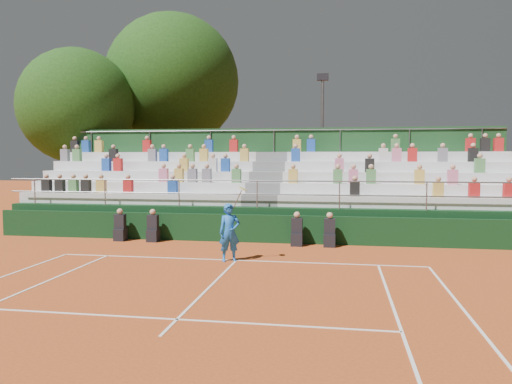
% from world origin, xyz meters
% --- Properties ---
extents(ground, '(90.00, 90.00, 0.00)m').
position_xyz_m(ground, '(0.00, 0.00, 0.00)').
color(ground, '#B24B1D').
rests_on(ground, ground).
extents(courtside_wall, '(20.00, 0.15, 1.00)m').
position_xyz_m(courtside_wall, '(0.00, 3.20, 0.50)').
color(courtside_wall, black).
rests_on(courtside_wall, ground).
extents(line_officials, '(8.02, 0.40, 1.19)m').
position_xyz_m(line_officials, '(-1.09, 2.75, 0.48)').
color(line_officials, black).
rests_on(line_officials, ground).
extents(grandstand, '(20.00, 5.20, 4.40)m').
position_xyz_m(grandstand, '(-0.01, 6.44, 1.07)').
color(grandstand, black).
rests_on(grandstand, ground).
extents(tennis_player, '(0.90, 0.61, 2.22)m').
position_xyz_m(tennis_player, '(-0.18, -0.13, 0.86)').
color(tennis_player, blue).
rests_on(tennis_player, ground).
extents(tree_west, '(6.13, 6.13, 8.87)m').
position_xyz_m(tree_west, '(-10.96, 10.66, 5.79)').
color(tree_west, '#372714').
rests_on(tree_west, ground).
extents(tree_east, '(8.03, 8.03, 11.68)m').
position_xyz_m(tree_east, '(-7.07, 14.96, 7.66)').
color(tree_east, '#372714').
rests_on(tree_east, ground).
extents(floodlight_mast, '(0.60, 0.25, 7.41)m').
position_xyz_m(floodlight_mast, '(2.07, 12.16, 4.36)').
color(floodlight_mast, gray).
rests_on(floodlight_mast, ground).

